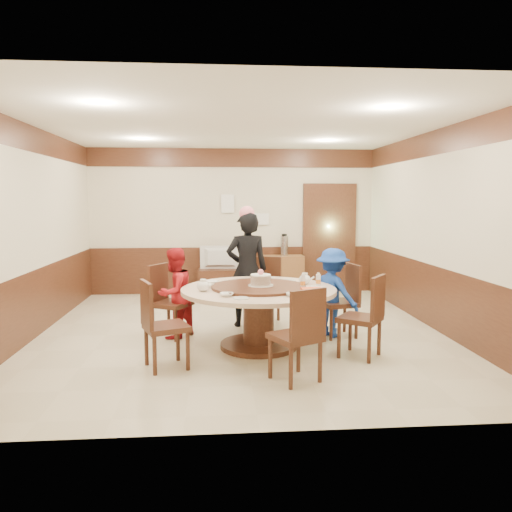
{
  "coord_description": "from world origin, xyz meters",
  "views": [
    {
      "loc": [
        -0.34,
        -6.74,
        1.83
      ],
      "look_at": [
        0.18,
        -0.33,
        1.1
      ],
      "focal_mm": 35.0,
      "sensor_mm": 36.0,
      "label": 1
    }
  ],
  "objects": [
    {
      "name": "room",
      "position": [
        0.01,
        0.01,
        1.08
      ],
      "size": [
        6.0,
        6.04,
        2.84
      ],
      "color": "beige",
      "rests_on": "ground"
    },
    {
      "name": "banquet_table",
      "position": [
        0.18,
        -0.73,
        0.53
      ],
      "size": [
        1.9,
        1.9,
        0.78
      ],
      "color": "#422214",
      "rests_on": "ground"
    },
    {
      "name": "chair_0",
      "position": [
        1.31,
        -0.29,
        0.3
      ],
      "size": [
        0.52,
        0.51,
        0.97
      ],
      "rotation": [
        0.0,
        0.0,
        1.75
      ],
      "color": "#422214",
      "rests_on": "ground"
    },
    {
      "name": "chair_1",
      "position": [
        0.38,
        0.56,
        0.3
      ],
      "size": [
        0.57,
        0.57,
        0.97
      ],
      "rotation": [
        0.0,
        0.0,
        2.77
      ],
      "color": "#422214",
      "rests_on": "ground"
    },
    {
      "name": "chair_2",
      "position": [
        -0.95,
        -0.15,
        0.3
      ],
      "size": [
        0.6,
        0.6,
        0.97
      ],
      "rotation": [
        0.0,
        0.0,
        4.19
      ],
      "color": "#422214",
      "rests_on": "ground"
    },
    {
      "name": "chair_3",
      "position": [
        -0.9,
        -1.4,
        0.3
      ],
      "size": [
        0.58,
        0.57,
        0.97
      ],
      "rotation": [
        0.0,
        0.0,
        5.08
      ],
      "color": "#422214",
      "rests_on": "ground"
    },
    {
      "name": "chair_4",
      "position": [
        0.46,
        -1.9,
        0.3
      ],
      "size": [
        0.59,
        0.6,
        0.97
      ],
      "rotation": [
        0.0,
        0.0,
        6.76
      ],
      "color": "#422214",
      "rests_on": "ground"
    },
    {
      "name": "chair_5",
      "position": [
        1.34,
        -1.19,
        0.3
      ],
      "size": [
        0.62,
        0.61,
        0.97
      ],
      "rotation": [
        0.0,
        0.0,
        7.23
      ],
      "color": "#422214",
      "rests_on": "ground"
    },
    {
      "name": "person_standing",
      "position": [
        0.11,
        0.36,
        0.82
      ],
      "size": [
        0.64,
        0.45,
        1.65
      ],
      "primitive_type": "imported",
      "rotation": [
        0.0,
        0.0,
        3.24
      ],
      "color": "black",
      "rests_on": "ground"
    },
    {
      "name": "person_red",
      "position": [
        -0.89,
        -0.17,
        0.6
      ],
      "size": [
        0.7,
        0.74,
        1.2
      ],
      "primitive_type": "imported",
      "rotation": [
        0.0,
        0.0,
        4.11
      ],
      "color": "#B3171E",
      "rests_on": "ground"
    },
    {
      "name": "person_blue",
      "position": [
        1.21,
        -0.29,
        0.59
      ],
      "size": [
        0.83,
        0.87,
        1.19
      ],
      "primitive_type": "imported",
      "rotation": [
        0.0,
        0.0,
        2.27
      ],
      "color": "#183E9E",
      "rests_on": "ground"
    },
    {
      "name": "birthday_cake",
      "position": [
        0.21,
        -0.74,
        0.85
      ],
      "size": [
        0.31,
        0.31,
        0.21
      ],
      "color": "white",
      "rests_on": "banquet_table"
    },
    {
      "name": "teapot_left",
      "position": [
        -0.49,
        -0.89,
        0.81
      ],
      "size": [
        0.17,
        0.15,
        0.13
      ],
      "primitive_type": "ellipsoid",
      "color": "white",
      "rests_on": "banquet_table"
    },
    {
      "name": "teapot_right",
      "position": [
        0.8,
        -0.49,
        0.81
      ],
      "size": [
        0.17,
        0.15,
        0.13
      ],
      "primitive_type": "ellipsoid",
      "color": "white",
      "rests_on": "banquet_table"
    },
    {
      "name": "bowl_0",
      "position": [
        -0.38,
        -0.39,
        0.77
      ],
      "size": [
        0.16,
        0.16,
        0.04
      ],
      "primitive_type": "imported",
      "color": "white",
      "rests_on": "banquet_table"
    },
    {
      "name": "bowl_1",
      "position": [
        0.51,
        -1.29,
        0.77
      ],
      "size": [
        0.14,
        0.14,
        0.04
      ],
      "primitive_type": "imported",
      "color": "white",
      "rests_on": "banquet_table"
    },
    {
      "name": "bowl_2",
      "position": [
        -0.22,
        -1.23,
        0.77
      ],
      "size": [
        0.16,
        0.16,
        0.04
      ],
      "primitive_type": "imported",
      "color": "white",
      "rests_on": "banquet_table"
    },
    {
      "name": "bowl_3",
      "position": [
        0.85,
        -0.9,
        0.77
      ],
      "size": [
        0.13,
        0.13,
        0.04
      ],
      "primitive_type": "imported",
      "color": "white",
      "rests_on": "banquet_table"
    },
    {
      "name": "bowl_4",
      "position": [
        -0.48,
        -0.61,
        0.77
      ],
      "size": [
        0.17,
        0.17,
        0.04
      ],
      "primitive_type": "imported",
      "color": "white",
      "rests_on": "banquet_table"
    },
    {
      "name": "bowl_5",
      "position": [
        0.37,
        -0.13,
        0.77
      ],
      "size": [
        0.13,
        0.13,
        0.04
      ],
      "primitive_type": "imported",
      "color": "white",
      "rests_on": "banquet_table"
    },
    {
      "name": "saucer_near",
      "position": [
        -0.07,
        -1.38,
        0.76
      ],
      "size": [
        0.18,
        0.18,
        0.01
      ],
      "primitive_type": "cylinder",
      "color": "white",
      "rests_on": "banquet_table"
    },
    {
      "name": "saucer_far",
      "position": [
        0.63,
        -0.23,
        0.76
      ],
      "size": [
        0.18,
        0.18,
        0.01
      ],
      "primitive_type": "cylinder",
      "color": "white",
      "rests_on": "banquet_table"
    },
    {
      "name": "shrimp_platter",
      "position": [
        0.76,
        -1.13,
        0.78
      ],
      "size": [
        0.3,
        0.2,
        0.06
      ],
      "color": "white",
      "rests_on": "banquet_table"
    },
    {
      "name": "bottle_0",
      "position": [
        0.71,
        -0.83,
        0.83
      ],
      "size": [
        0.06,
        0.06,
        0.16
      ],
      "primitive_type": "cylinder",
      "color": "silver",
      "rests_on": "banquet_table"
    },
    {
      "name": "bottle_1",
      "position": [
        0.92,
        -0.72,
        0.83
      ],
      "size": [
        0.06,
        0.06,
        0.16
      ],
      "primitive_type": "cylinder",
      "color": "silver",
      "rests_on": "banquet_table"
    },
    {
      "name": "tv_stand",
      "position": [
        -0.26,
        2.75,
        0.25
      ],
      "size": [
        0.85,
        0.45,
        0.5
      ],
      "primitive_type": "cube",
      "color": "#422214",
      "rests_on": "ground"
    },
    {
      "name": "television",
      "position": [
        -0.26,
        2.75,
        0.72
      ],
      "size": [
        0.78,
        0.12,
        0.45
      ],
      "primitive_type": "imported",
      "rotation": [
        0.0,
        0.0,
        3.12
      ],
      "color": "#939396",
      "rests_on": "tv_stand"
    },
    {
      "name": "side_cabinet",
      "position": [
        0.95,
        2.78,
        0.38
      ],
      "size": [
        0.8,
        0.4,
        0.75
      ],
      "primitive_type": "cube",
      "color": "brown",
      "rests_on": "ground"
    },
    {
      "name": "thermos",
      "position": [
        0.98,
        2.78,
        0.94
      ],
      "size": [
        0.15,
        0.15,
        0.38
      ],
      "primitive_type": "cylinder",
      "color": "silver",
      "rests_on": "side_cabinet"
    },
    {
      "name": "notice_left",
      "position": [
        -0.1,
        2.96,
        1.75
      ],
      "size": [
        0.25,
        0.0,
        0.35
      ],
      "primitive_type": "cube",
      "color": "white",
      "rests_on": "room"
    },
    {
      "name": "notice_right",
      "position": [
        0.55,
        2.96,
        1.45
      ],
      "size": [
        0.3,
        0.0,
        0.22
      ],
      "primitive_type": "cube",
      "color": "white",
      "rests_on": "room"
    }
  ]
}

